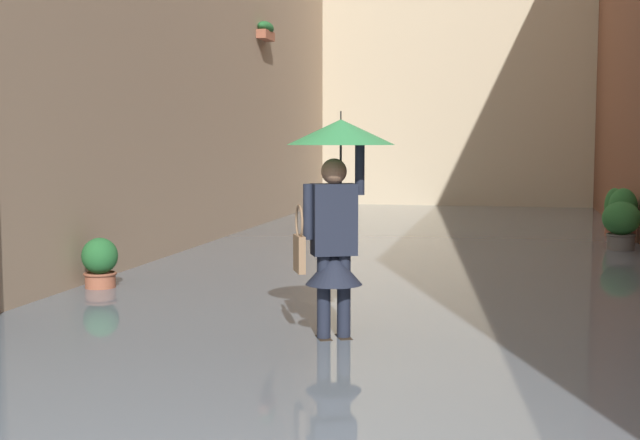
{
  "coord_description": "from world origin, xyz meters",
  "views": [
    {
      "loc": [
        -1.36,
        3.14,
        1.82
      ],
      "look_at": [
        0.04,
        -3.32,
        1.21
      ],
      "focal_mm": 48.22,
      "sensor_mm": 36.0,
      "label": 1
    }
  ],
  "objects_px": {
    "potted_plant_mid_left": "(621,225)",
    "potted_plant_near_left": "(623,217)",
    "potted_plant_far_left": "(614,214)",
    "person_wading": "(337,188)",
    "potted_plant_near_right": "(100,265)"
  },
  "relations": [
    {
      "from": "potted_plant_far_left",
      "to": "potted_plant_mid_left",
      "type": "bearing_deg",
      "value": 86.26
    },
    {
      "from": "potted_plant_far_left",
      "to": "potted_plant_near_left",
      "type": "xyz_separation_m",
      "value": [
        -0.02,
        1.03,
        0.03
      ]
    },
    {
      "from": "potted_plant_near_right",
      "to": "potted_plant_mid_left",
      "type": "relative_size",
      "value": 0.79
    },
    {
      "from": "person_wading",
      "to": "potted_plant_far_left",
      "type": "distance_m",
      "value": 9.74
    },
    {
      "from": "potted_plant_mid_left",
      "to": "potted_plant_far_left",
      "type": "bearing_deg",
      "value": -93.74
    },
    {
      "from": "person_wading",
      "to": "potted_plant_mid_left",
      "type": "bearing_deg",
      "value": -114.89
    },
    {
      "from": "potted_plant_far_left",
      "to": "potted_plant_near_left",
      "type": "bearing_deg",
      "value": 91.05
    },
    {
      "from": "person_wading",
      "to": "potted_plant_near_right",
      "type": "relative_size",
      "value": 3.02
    },
    {
      "from": "person_wading",
      "to": "potted_plant_far_left",
      "type": "bearing_deg",
      "value": -110.37
    },
    {
      "from": "potted_plant_near_right",
      "to": "potted_plant_mid_left",
      "type": "bearing_deg",
      "value": -142.11
    },
    {
      "from": "potted_plant_near_left",
      "to": "potted_plant_mid_left",
      "type": "bearing_deg",
      "value": 81.71
    },
    {
      "from": "potted_plant_mid_left",
      "to": "potted_plant_near_left",
      "type": "distance_m",
      "value": 1.09
    },
    {
      "from": "potted_plant_near_right",
      "to": "potted_plant_far_left",
      "type": "relative_size",
      "value": 0.71
    },
    {
      "from": "person_wading",
      "to": "potted_plant_near_right",
      "type": "bearing_deg",
      "value": -31.09
    },
    {
      "from": "potted_plant_near_right",
      "to": "potted_plant_far_left",
      "type": "xyz_separation_m",
      "value": [
        -6.6,
        -7.14,
        0.14
      ]
    }
  ]
}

